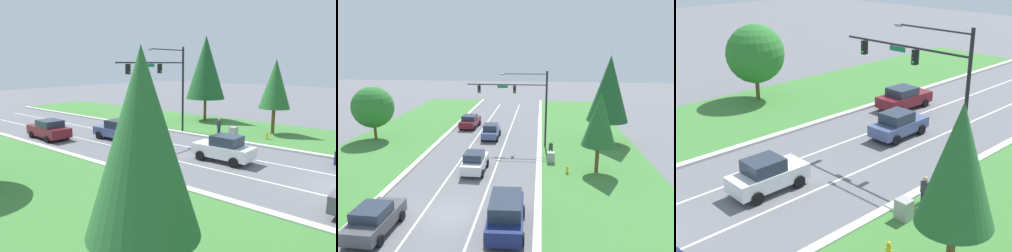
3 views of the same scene
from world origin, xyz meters
TOP-DOWN VIEW (x-y plane):
  - curb_strip_left at (-5.65, 0.00)m, footprint 0.50×90.00m
  - traffic_signal_mast at (3.83, 15.58)m, footprint 8.50×0.41m
  - slate_blue_sedan at (-0.04, 18.03)m, footprint 2.00×4.26m
  - white_sedan at (0.14, 7.53)m, footprint 1.96×4.13m
  - burgundy_sedan at (-3.59, 22.94)m, footprint 2.28×4.63m
  - utility_cabinet at (6.73, 10.33)m, footprint 0.70×0.60m
  - pedestrian at (6.75, 11.82)m, footprint 0.40×0.23m
  - fire_hydrant at (8.04, 7.79)m, footprint 0.34×0.20m
  - conifer_near_right_tree at (12.93, 17.35)m, footprint 4.40×4.40m
  - conifer_far_right_tree at (10.53, 8.28)m, footprint 2.82×2.82m
  - conifer_mid_left_tree at (-12.79, 2.74)m, footprint 3.21×3.21m

SIDE VIEW (x-z plane):
  - curb_strip_left at x=-5.65m, z-range 0.00..0.15m
  - fire_hydrant at x=8.04m, z-range -0.01..0.69m
  - utility_cabinet at x=6.73m, z-range 0.00..1.05m
  - burgundy_sedan at x=-3.59m, z-range 0.00..1.69m
  - slate_blue_sedan at x=-0.04m, z-range -0.01..1.73m
  - white_sedan at x=0.14m, z-range -0.01..1.79m
  - pedestrian at x=6.75m, z-range 0.09..1.78m
  - conifer_mid_left_tree at x=-12.79m, z-range 0.94..7.97m
  - conifer_far_right_tree at x=10.53m, z-range 1.21..8.20m
  - traffic_signal_mast at x=3.83m, z-range 1.36..9.44m
  - conifer_near_right_tree at x=12.93m, z-range 1.29..10.92m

